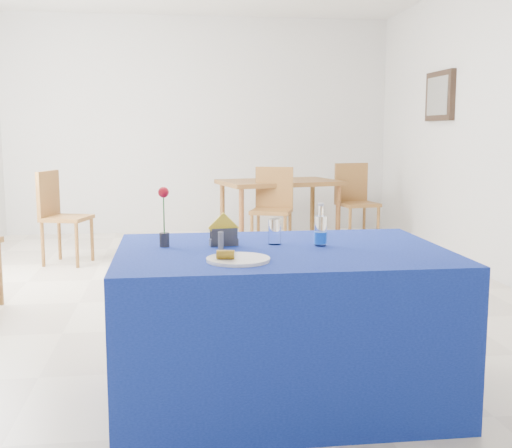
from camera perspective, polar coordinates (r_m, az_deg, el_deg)
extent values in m
plane|color=beige|center=(5.20, -3.17, -6.58)|extent=(7.00, 7.00, 0.00)
plane|color=silver|center=(8.52, -5.04, 8.69)|extent=(5.00, 0.00, 5.00)
plane|color=silver|center=(1.56, 6.32, 10.78)|extent=(5.00, 0.00, 5.00)
cube|color=black|center=(7.21, 16.04, 10.88)|extent=(0.06, 0.64, 0.52)
cube|color=#998C66|center=(7.20, 15.86, 10.89)|extent=(0.02, 0.52, 0.40)
cylinder|color=white|center=(2.84, -1.59, -3.17)|extent=(0.28, 0.28, 0.01)
cylinder|color=white|center=(3.25, 1.66, -0.68)|extent=(0.06, 0.06, 0.13)
cylinder|color=slate|center=(3.13, -3.15, -1.48)|extent=(0.03, 0.03, 0.08)
cylinder|color=#5C5C60|center=(3.22, -2.06, -1.17)|extent=(0.03, 0.03, 0.08)
cube|color=navy|center=(3.24, 2.27, -8.83)|extent=(1.60, 1.10, 0.76)
cylinder|color=silver|center=(3.23, 5.76, -0.61)|extent=(0.06, 0.06, 0.15)
cylinder|color=blue|center=(3.23, 5.75, -1.22)|extent=(0.06, 0.06, 0.06)
cylinder|color=white|center=(3.22, 5.78, 1.15)|extent=(0.03, 0.03, 0.05)
cylinder|color=silver|center=(3.21, 5.79, 1.73)|extent=(0.03, 0.03, 0.01)
cube|color=#35353A|center=(3.23, -2.89, -1.61)|extent=(0.15, 0.07, 0.03)
cube|color=#323237|center=(3.20, -2.80, -1.20)|extent=(0.13, 0.02, 0.09)
cube|color=#3C3C41|center=(3.25, -2.98, -1.06)|extent=(0.13, 0.02, 0.09)
cube|color=yellow|center=(3.22, -2.90, -0.34)|extent=(0.16, 0.02, 0.16)
cylinder|color=#232328|center=(3.22, -8.14, -1.39)|extent=(0.05, 0.05, 0.07)
cylinder|color=#196422|center=(3.20, -8.19, 0.64)|extent=(0.01, 0.01, 0.22)
sphere|color=red|center=(3.19, -8.23, 2.81)|extent=(0.05, 0.05, 0.05)
cube|color=brown|center=(7.60, 2.10, 3.71)|extent=(1.51, 1.15, 0.05)
cylinder|color=brown|center=(7.10, -1.30, 0.35)|extent=(0.06, 0.06, 0.71)
cylinder|color=#975F2C|center=(7.57, 7.30, 0.79)|extent=(0.06, 0.06, 0.71)
cylinder|color=brown|center=(7.76, -3.00, 1.02)|extent=(0.06, 0.06, 0.71)
cylinder|color=olive|center=(8.19, 5.03, 1.39)|extent=(0.06, 0.06, 0.71)
cylinder|color=#96602B|center=(6.87, -0.37, -1.00)|extent=(0.04, 0.04, 0.45)
cylinder|color=#96602B|center=(6.81, 2.59, -1.10)|extent=(0.04, 0.04, 0.45)
cylinder|color=#96602B|center=(7.22, 0.20, -0.55)|extent=(0.04, 0.04, 0.45)
cylinder|color=#96602B|center=(7.16, 3.03, -0.64)|extent=(0.04, 0.04, 0.45)
cube|color=#96602B|center=(6.98, 1.37, 1.13)|extent=(0.53, 0.53, 0.04)
cube|color=#96602B|center=(7.14, 1.64, 3.26)|extent=(0.41, 0.17, 0.46)
cylinder|color=#96602B|center=(7.51, 8.35, -0.28)|extent=(0.04, 0.04, 0.45)
cylinder|color=#96602B|center=(7.67, 10.80, -0.16)|extent=(0.04, 0.04, 0.45)
cylinder|color=#96602B|center=(7.84, 7.21, 0.10)|extent=(0.04, 0.04, 0.45)
cylinder|color=#96602B|center=(7.99, 9.58, 0.20)|extent=(0.04, 0.04, 0.45)
cube|color=#96602B|center=(7.72, 9.03, 1.75)|extent=(0.49, 0.49, 0.04)
cube|color=#96602B|center=(7.87, 8.45, 3.69)|extent=(0.42, 0.11, 0.46)
cylinder|color=#96602B|center=(5.32, -21.83, -4.09)|extent=(0.04, 0.04, 0.49)
cylinder|color=#96602B|center=(6.51, -15.63, -1.84)|extent=(0.04, 0.04, 0.45)
cylinder|color=#96602B|center=(6.83, -14.37, -1.32)|extent=(0.04, 0.04, 0.45)
cylinder|color=#96602B|center=(6.67, -18.44, -1.72)|extent=(0.04, 0.04, 0.45)
cylinder|color=#96602B|center=(6.98, -17.07, -1.22)|extent=(0.04, 0.04, 0.45)
cube|color=#96602B|center=(6.71, -16.46, 0.50)|extent=(0.52, 0.52, 0.04)
cube|color=#96602B|center=(6.77, -17.99, 2.58)|extent=(0.16, 0.41, 0.46)
cylinder|color=yellow|center=(2.81, -2.72, -2.72)|extent=(0.08, 0.06, 0.04)
cylinder|color=beige|center=(2.81, -1.93, -2.73)|extent=(0.01, 0.03, 0.03)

